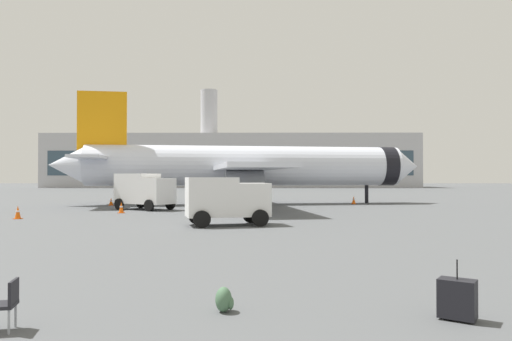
{
  "coord_description": "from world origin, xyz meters",
  "views": [
    {
      "loc": [
        -0.42,
        -2.09,
        2.61
      ],
      "look_at": [
        -0.63,
        26.3,
        3.0
      ],
      "focal_mm": 33.59,
      "sensor_mm": 36.0,
      "label": 1
    }
  ],
  "objects_px": {
    "gate_chair": "(5,302)",
    "safety_cone_far": "(111,202)",
    "service_truck": "(144,190)",
    "safety_cone_outer": "(18,212)",
    "traveller_backpack": "(224,300)",
    "airplane_at_gate": "(245,166)",
    "safety_cone_near": "(121,208)",
    "rolling_suitcase": "(457,299)",
    "cargo_van": "(226,199)",
    "safety_cone_mid": "(354,200)"
  },
  "relations": [
    {
      "from": "service_truck",
      "to": "safety_cone_far",
      "type": "relative_size",
      "value": 7.55
    },
    {
      "from": "rolling_suitcase",
      "to": "gate_chair",
      "type": "height_order",
      "value": "rolling_suitcase"
    },
    {
      "from": "traveller_backpack",
      "to": "gate_chair",
      "type": "relative_size",
      "value": 0.56
    },
    {
      "from": "cargo_van",
      "to": "safety_cone_far",
      "type": "distance_m",
      "value": 21.81
    },
    {
      "from": "safety_cone_near",
      "to": "safety_cone_far",
      "type": "relative_size",
      "value": 1.16
    },
    {
      "from": "service_truck",
      "to": "safety_cone_near",
      "type": "bearing_deg",
      "value": -102.4
    },
    {
      "from": "safety_cone_near",
      "to": "gate_chair",
      "type": "relative_size",
      "value": 0.93
    },
    {
      "from": "service_truck",
      "to": "safety_cone_mid",
      "type": "relative_size",
      "value": 6.82
    },
    {
      "from": "safety_cone_mid",
      "to": "safety_cone_far",
      "type": "distance_m",
      "value": 23.03
    },
    {
      "from": "service_truck",
      "to": "safety_cone_far",
      "type": "height_order",
      "value": "service_truck"
    },
    {
      "from": "airplane_at_gate",
      "to": "safety_cone_far",
      "type": "distance_m",
      "value": 12.89
    },
    {
      "from": "safety_cone_mid",
      "to": "rolling_suitcase",
      "type": "distance_m",
      "value": 38.26
    },
    {
      "from": "cargo_van",
      "to": "airplane_at_gate",
      "type": "bearing_deg",
      "value": 88.87
    },
    {
      "from": "service_truck",
      "to": "cargo_van",
      "type": "height_order",
      "value": "service_truck"
    },
    {
      "from": "service_truck",
      "to": "safety_cone_mid",
      "type": "height_order",
      "value": "service_truck"
    },
    {
      "from": "traveller_backpack",
      "to": "service_truck",
      "type": "bearing_deg",
      "value": 106.49
    },
    {
      "from": "rolling_suitcase",
      "to": "safety_cone_outer",
      "type": "bearing_deg",
      "value": 131.75
    },
    {
      "from": "airplane_at_gate",
      "to": "rolling_suitcase",
      "type": "distance_m",
      "value": 37.59
    },
    {
      "from": "airplane_at_gate",
      "to": "safety_cone_mid",
      "type": "bearing_deg",
      "value": 4.01
    },
    {
      "from": "safety_cone_outer",
      "to": "safety_cone_mid",
      "type": "bearing_deg",
      "value": 34.87
    },
    {
      "from": "rolling_suitcase",
      "to": "gate_chair",
      "type": "relative_size",
      "value": 1.28
    },
    {
      "from": "service_truck",
      "to": "safety_cone_outer",
      "type": "bearing_deg",
      "value": -124.47
    },
    {
      "from": "gate_chair",
      "to": "safety_cone_far",
      "type": "bearing_deg",
      "value": 104.66
    },
    {
      "from": "traveller_backpack",
      "to": "airplane_at_gate",
      "type": "bearing_deg",
      "value": 91.12
    },
    {
      "from": "traveller_backpack",
      "to": "gate_chair",
      "type": "distance_m",
      "value": 3.83
    },
    {
      "from": "cargo_van",
      "to": "safety_cone_near",
      "type": "distance_m",
      "value": 12.14
    },
    {
      "from": "safety_cone_near",
      "to": "rolling_suitcase",
      "type": "xyz_separation_m",
      "value": [
        13.65,
        -25.87,
        -0.01
      ]
    },
    {
      "from": "safety_cone_outer",
      "to": "gate_chair",
      "type": "relative_size",
      "value": 0.97
    },
    {
      "from": "safety_cone_mid",
      "to": "safety_cone_far",
      "type": "xyz_separation_m",
      "value": [
        -22.88,
        -2.59,
        -0.04
      ]
    },
    {
      "from": "gate_chair",
      "to": "rolling_suitcase",
      "type": "bearing_deg",
      "value": 5.02
    },
    {
      "from": "safety_cone_mid",
      "to": "gate_chair",
      "type": "bearing_deg",
      "value": -109.27
    },
    {
      "from": "service_truck",
      "to": "gate_chair",
      "type": "xyz_separation_m",
      "value": [
        4.95,
        -30.14,
        -1.11
      ]
    },
    {
      "from": "service_truck",
      "to": "gate_chair",
      "type": "distance_m",
      "value": 30.57
    },
    {
      "from": "airplane_at_gate",
      "to": "service_truck",
      "type": "height_order",
      "value": "airplane_at_gate"
    },
    {
      "from": "airplane_at_gate",
      "to": "rolling_suitcase",
      "type": "relative_size",
      "value": 32.46
    },
    {
      "from": "service_truck",
      "to": "safety_cone_mid",
      "type": "xyz_separation_m",
      "value": [
        18.42,
        8.41,
        -1.23
      ]
    },
    {
      "from": "safety_cone_outer",
      "to": "traveller_backpack",
      "type": "relative_size",
      "value": 1.74
    },
    {
      "from": "safety_cone_mid",
      "to": "safety_cone_near",
      "type": "bearing_deg",
      "value": -148.04
    },
    {
      "from": "safety_cone_outer",
      "to": "traveller_backpack",
      "type": "bearing_deg",
      "value": -54.85
    },
    {
      "from": "airplane_at_gate",
      "to": "gate_chair",
      "type": "distance_m",
      "value": 38.05
    },
    {
      "from": "safety_cone_near",
      "to": "gate_chair",
      "type": "distance_m",
      "value": 27.18
    },
    {
      "from": "safety_cone_outer",
      "to": "traveller_backpack",
      "type": "height_order",
      "value": "safety_cone_outer"
    },
    {
      "from": "gate_chair",
      "to": "safety_cone_near",
      "type": "bearing_deg",
      "value": 102.18
    },
    {
      "from": "safety_cone_near",
      "to": "safety_cone_outer",
      "type": "height_order",
      "value": "safety_cone_outer"
    },
    {
      "from": "cargo_van",
      "to": "safety_cone_outer",
      "type": "distance_m",
      "value": 13.9
    },
    {
      "from": "airplane_at_gate",
      "to": "cargo_van",
      "type": "distance_m",
      "value": 20.21
    },
    {
      "from": "safety_cone_far",
      "to": "gate_chair",
      "type": "distance_m",
      "value": 37.17
    },
    {
      "from": "safety_cone_outer",
      "to": "rolling_suitcase",
      "type": "xyz_separation_m",
      "value": [
        18.7,
        -20.95,
        -0.02
      ]
    },
    {
      "from": "service_truck",
      "to": "safety_cone_mid",
      "type": "distance_m",
      "value": 20.29
    },
    {
      "from": "safety_cone_mid",
      "to": "traveller_backpack",
      "type": "distance_m",
      "value": 38.64
    }
  ]
}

